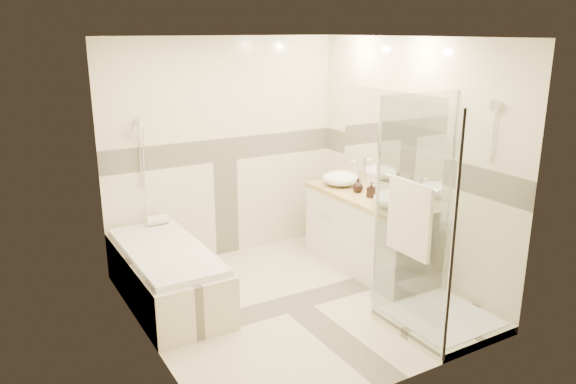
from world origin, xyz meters
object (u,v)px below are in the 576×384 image
vanity (366,232)px  shower_enclosure (430,273)px  bathtub (167,272)px  vessel_sink_near (341,178)px  amenity_bottle_b (358,185)px  amenity_bottle_a (371,190)px  vessel_sink_far (395,199)px

vanity → shower_enclosure: (-0.29, -1.27, 0.08)m
bathtub → vessel_sink_near: (2.13, 0.13, 0.63)m
bathtub → shower_enclosure: size_ratio=0.83×
vessel_sink_near → amenity_bottle_b: size_ratio=2.72×
shower_enclosure → amenity_bottle_b: 1.51m
vanity → amenity_bottle_a: bearing=-104.6°
amenity_bottle_b → shower_enclosure: bearing=-100.8°
vanity → amenity_bottle_b: (-0.02, 0.16, 0.50)m
vanity → amenity_bottle_b: amenity_bottle_b is taller
bathtub → amenity_bottle_a: amenity_bottle_a is taller
vessel_sink_near → vanity: bearing=-87.6°
shower_enclosure → vessel_sink_near: (0.27, 1.75, 0.43)m
vessel_sink_near → amenity_bottle_a: size_ratio=2.54×
shower_enclosure → vessel_sink_far: size_ratio=4.66×
shower_enclosure → amenity_bottle_a: 1.30m
vanity → amenity_bottle_a: 0.51m
vanity → vessel_sink_far: (-0.02, -0.46, 0.51)m
vessel_sink_near → amenity_bottle_b: (0.00, -0.33, -0.01)m
vessel_sink_far → amenity_bottle_a: bearing=90.0°
amenity_bottle_b → amenity_bottle_a: bearing=-90.0°
vanity → amenity_bottle_b: size_ratio=10.52×
bathtub → amenity_bottle_b: amenity_bottle_b is taller
amenity_bottle_a → bathtub: bearing=168.7°
vessel_sink_near → amenity_bottle_a: bearing=-90.0°
shower_enclosure → vessel_sink_far: bearing=71.4°
amenity_bottle_b → bathtub: bearing=174.8°
amenity_bottle_b → vanity: bearing=-82.7°
shower_enclosure → vessel_sink_far: 0.96m
bathtub → vessel_sink_near: vessel_sink_near is taller
vessel_sink_far → amenity_bottle_b: (0.00, 0.62, -0.01)m
vanity → amenity_bottle_a: amenity_bottle_a is taller
vanity → shower_enclosure: shower_enclosure is taller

